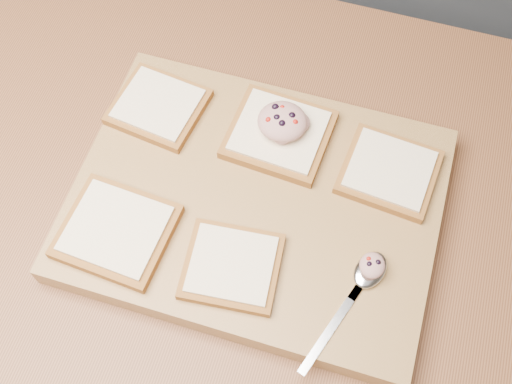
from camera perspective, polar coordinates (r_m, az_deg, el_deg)
ground at (r=1.70m, az=-3.64°, el=-14.30°), size 4.00×4.00×0.00m
island_counter at (r=1.27m, az=-4.81°, el=-9.62°), size 2.00×0.80×0.90m
cutting_board at (r=0.82m, az=0.00°, el=-1.09°), size 0.46×0.35×0.04m
bread_far_left at (r=0.88m, az=-8.67°, el=7.55°), size 0.13×0.12×0.02m
bread_far_center at (r=0.85m, az=2.07°, el=5.19°), size 0.14×0.13×0.02m
bread_far_right at (r=0.83m, az=11.75°, el=1.80°), size 0.13×0.12×0.02m
bread_near_left at (r=0.80m, az=-12.30°, el=-3.39°), size 0.14×0.13×0.02m
bread_near_center at (r=0.76m, az=-2.16°, el=-6.59°), size 0.12×0.11×0.02m
tuna_salad_dollop at (r=0.83m, az=2.36°, el=6.30°), size 0.06×0.06×0.03m
spoon at (r=0.77m, az=9.63°, el=-7.57°), size 0.08×0.17×0.01m
spoon_salad at (r=0.76m, az=10.29°, el=-6.43°), size 0.03×0.03×0.02m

